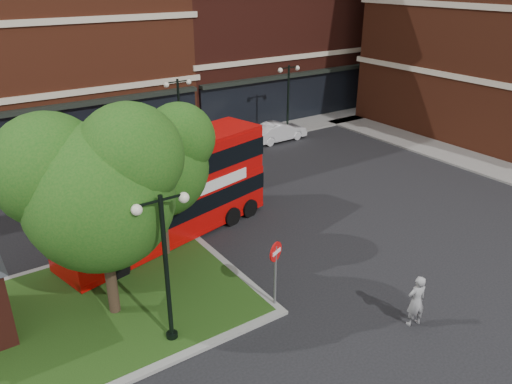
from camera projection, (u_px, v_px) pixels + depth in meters
ground at (312, 286)px, 18.29m from camera, size 120.00×120.00×0.00m
pavement_far at (139, 158)px, 30.73m from camera, size 44.00×3.00×0.12m
pavement_side at (512, 174)px, 28.27m from camera, size 3.00×28.00×0.12m
terrace_far_right at (257, 6)px, 40.38m from camera, size 18.00×12.00×16.00m
traffic_island at (66, 320)px, 16.41m from camera, size 12.60×7.60×0.15m
tree_island_west at (94, 183)px, 14.90m from camera, size 5.40×4.71×7.21m
tree_island_east at (155, 157)px, 18.55m from camera, size 4.46×3.90×6.29m
lamp_island at (166, 263)px, 14.47m from camera, size 1.72×0.36×5.00m
lamp_far_left at (180, 116)px, 29.13m from camera, size 1.72×0.36×5.00m
lamp_far_right at (288, 98)px, 33.25m from camera, size 1.72×0.36×5.00m
bus at (166, 187)px, 20.60m from camera, size 9.97×4.50×3.71m
woman at (416, 301)px, 15.98m from camera, size 0.75×0.58×1.83m
car_silver at (94, 158)px, 28.61m from camera, size 4.77×2.26×1.58m
car_white at (279, 132)px, 33.75m from camera, size 4.00×1.49×1.31m
no_entry_sign at (276, 261)px, 16.51m from camera, size 0.66×0.32×2.51m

